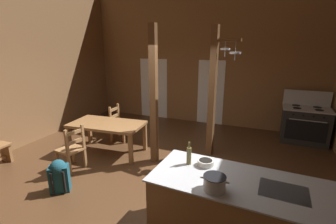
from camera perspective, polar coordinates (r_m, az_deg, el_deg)
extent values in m
cube|color=#4C301C|center=(4.79, -4.86, -16.23)|extent=(8.13, 8.42, 0.10)
cube|color=brown|center=(7.72, 8.11, 14.11)|extent=(8.13, 0.14, 4.56)
cube|color=white|center=(8.34, -3.47, 5.68)|extent=(1.00, 0.01, 2.05)
cube|color=white|center=(7.70, 10.27, 4.62)|extent=(0.84, 0.01, 2.05)
cube|color=olive|center=(3.33, 16.39, -22.63)|extent=(2.15, 1.02, 0.90)
cube|color=#B7BABF|center=(3.07, 17.07, -15.88)|extent=(2.21, 1.08, 0.02)
cube|color=black|center=(3.06, 26.22, -16.83)|extent=(0.54, 0.43, 0.00)
cube|color=black|center=(3.92, 17.01, -23.49)|extent=(1.99, 0.15, 0.10)
cube|color=#272727|center=(7.21, 30.12, -2.81)|extent=(1.13, 0.80, 0.90)
cube|color=black|center=(6.85, 30.38, -4.00)|extent=(0.93, 0.04, 0.52)
cylinder|color=#B7BABF|center=(6.75, 30.73, -1.83)|extent=(0.83, 0.05, 0.02)
cube|color=#B7BABF|center=(7.09, 30.64, 0.76)|extent=(1.17, 0.84, 0.03)
cube|color=#B7BABF|center=(7.40, 30.58, 2.95)|extent=(1.14, 0.08, 0.40)
cylinder|color=black|center=(6.98, 32.79, 0.39)|extent=(0.21, 0.21, 0.01)
cylinder|color=black|center=(6.91, 28.76, 0.85)|extent=(0.21, 0.21, 0.01)
cylinder|color=black|center=(7.27, 32.46, 0.97)|extent=(0.21, 0.21, 0.01)
cylinder|color=black|center=(7.21, 28.60, 1.42)|extent=(0.21, 0.21, 0.01)
cylinder|color=black|center=(6.78, 33.61, -1.13)|extent=(0.05, 0.03, 0.04)
cylinder|color=black|center=(6.75, 31.78, -0.93)|extent=(0.05, 0.03, 0.04)
cylinder|color=black|center=(6.72, 29.94, -0.73)|extent=(0.05, 0.03, 0.04)
cylinder|color=black|center=(6.69, 28.08, -0.52)|extent=(0.05, 0.03, 0.04)
cube|color=brown|center=(5.34, 10.66, 4.37)|extent=(0.16, 0.16, 2.91)
cube|color=brown|center=(5.17, 13.93, 16.57)|extent=(0.62, 0.16, 0.06)
cylinder|color=#B7BABF|center=(5.17, 13.74, 15.70)|extent=(0.01, 0.01, 0.16)
cylinder|color=#B7BABF|center=(5.17, 13.66, 14.59)|extent=(0.23, 0.23, 0.04)
cylinder|color=#B7BABF|center=(5.17, 13.61, 13.71)|extent=(0.02, 0.02, 0.14)
cylinder|color=#B7BABF|center=(5.11, 16.09, 15.12)|extent=(0.01, 0.01, 0.23)
cylinder|color=#B7BABF|center=(5.12, 15.97, 13.59)|extent=(0.26, 0.26, 0.04)
cylinder|color=#B7BABF|center=(5.12, 15.90, 12.70)|extent=(0.02, 0.02, 0.14)
cube|color=brown|center=(4.90, -3.46, 3.60)|extent=(0.14, 0.14, 2.91)
cube|color=olive|center=(5.71, -14.58, -2.87)|extent=(1.76, 1.03, 0.06)
cube|color=olive|center=(6.56, -18.47, -4.16)|extent=(0.09, 0.09, 0.68)
cube|color=olive|center=(5.80, -5.61, -5.98)|extent=(0.09, 0.09, 0.68)
cube|color=olive|center=(5.99, -22.80, -6.51)|extent=(0.09, 0.09, 0.68)
cube|color=olive|center=(5.16, -9.02, -9.02)|extent=(0.09, 0.09, 0.68)
cube|color=#9E7044|center=(5.29, -22.57, -8.37)|extent=(0.51, 0.51, 0.04)
cube|color=#9E7044|center=(5.43, -25.15, -10.64)|extent=(0.06, 0.06, 0.41)
cube|color=#9E7044|center=(5.62, -21.91, -9.37)|extent=(0.06, 0.06, 0.41)
cube|color=#9E7044|center=(5.03, -23.08, -9.13)|extent=(0.06, 0.06, 0.95)
cube|color=#9E7044|center=(5.23, -19.70, -7.80)|extent=(0.06, 0.06, 0.95)
cube|color=#9E7044|center=(5.00, -21.77, -4.63)|extent=(0.10, 0.38, 0.07)
cube|color=#9E7044|center=(5.06, -21.55, -6.65)|extent=(0.10, 0.38, 0.07)
cube|color=#9E7044|center=(6.48, -11.33, -3.01)|extent=(0.45, 0.45, 0.04)
cube|color=#9E7044|center=(6.62, -8.96, -4.57)|extent=(0.05, 0.05, 0.41)
cube|color=#9E7044|center=(6.31, -10.68, -5.68)|extent=(0.05, 0.05, 0.41)
cube|color=#9E7044|center=(6.72, -11.87, -1.97)|extent=(0.05, 0.05, 0.95)
cube|color=#9E7044|center=(6.42, -13.69, -2.92)|extent=(0.05, 0.05, 0.95)
cube|color=#9E7044|center=(6.47, -12.95, 0.64)|extent=(0.04, 0.38, 0.07)
cube|color=#9E7044|center=(6.52, -12.85, -0.97)|extent=(0.04, 0.38, 0.07)
cube|color=olive|center=(6.40, -34.56, -8.09)|extent=(0.31, 0.07, 0.40)
cube|color=#194756|center=(4.69, -24.77, -14.43)|extent=(0.39, 0.36, 0.48)
cube|color=#194756|center=(4.83, -24.38, -14.42)|extent=(0.22, 0.18, 0.17)
cylinder|color=black|center=(4.60, -26.26, -15.21)|extent=(0.06, 0.06, 0.38)
cylinder|color=black|center=(4.56, -23.84, -15.19)|extent=(0.06, 0.06, 0.38)
sphere|color=#194756|center=(4.59, -25.09, -12.04)|extent=(0.38, 0.38, 0.27)
cylinder|color=#B7BABF|center=(2.80, 11.17, -16.56)|extent=(0.25, 0.25, 0.16)
cylinder|color=black|center=(2.76, 11.27, -15.05)|extent=(0.26, 0.26, 0.01)
cylinder|color=#B7BABF|center=(2.80, 8.34, -15.42)|extent=(0.05, 0.02, 0.02)
cylinder|color=#B7BABF|center=(2.77, 14.14, -16.24)|extent=(0.05, 0.02, 0.02)
cylinder|color=silver|center=(3.30, 9.08, -12.04)|extent=(0.22, 0.22, 0.08)
cylinder|color=black|center=(3.28, 9.11, -11.44)|extent=(0.18, 0.18, 0.00)
cylinder|color=brown|center=(3.27, 5.09, -10.54)|extent=(0.07, 0.07, 0.24)
cylinder|color=brown|center=(3.21, 5.16, -7.95)|extent=(0.03, 0.03, 0.08)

